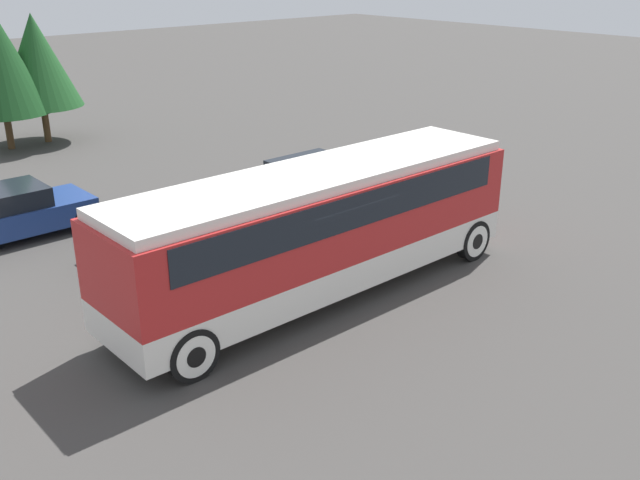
{
  "coord_description": "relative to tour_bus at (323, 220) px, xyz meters",
  "views": [
    {
      "loc": [
        -10.05,
        -11.24,
        7.44
      ],
      "look_at": [
        0.0,
        0.0,
        1.37
      ],
      "focal_mm": 40.0,
      "sensor_mm": 36.0,
      "label": 1
    }
  ],
  "objects": [
    {
      "name": "parked_car_far",
      "position": [
        -0.99,
        4.72,
        -1.13
      ],
      "size": [
        4.54,
        1.85,
        1.43
      ],
      "color": "black",
      "rests_on": "ground_plane"
    },
    {
      "name": "tree_left",
      "position": [
        1.05,
        18.69,
        1.54
      ],
      "size": [
        3.31,
        3.31,
        5.26
      ],
      "color": "brown",
      "rests_on": "ground_plane"
    },
    {
      "name": "ground_plane",
      "position": [
        -0.1,
        0.0,
        -1.84
      ],
      "size": [
        120.0,
        120.0,
        0.0
      ],
      "primitive_type": "plane",
      "color": "#423F3D"
    },
    {
      "name": "parked_car_mid",
      "position": [
        -4.19,
        8.44,
        -1.11
      ],
      "size": [
        4.41,
        1.95,
        1.47
      ],
      "color": "navy",
      "rests_on": "ground_plane"
    },
    {
      "name": "tour_bus",
      "position": [
        0.0,
        0.0,
        0.0
      ],
      "size": [
        10.43,
        2.54,
        3.04
      ],
      "color": "silver",
      "rests_on": "ground_plane"
    },
    {
      "name": "parked_car_near",
      "position": [
        4.35,
        5.4,
        -1.15
      ],
      "size": [
        4.54,
        1.86,
        1.38
      ],
      "color": "#7A6B5B",
      "rests_on": "ground_plane"
    }
  ]
}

